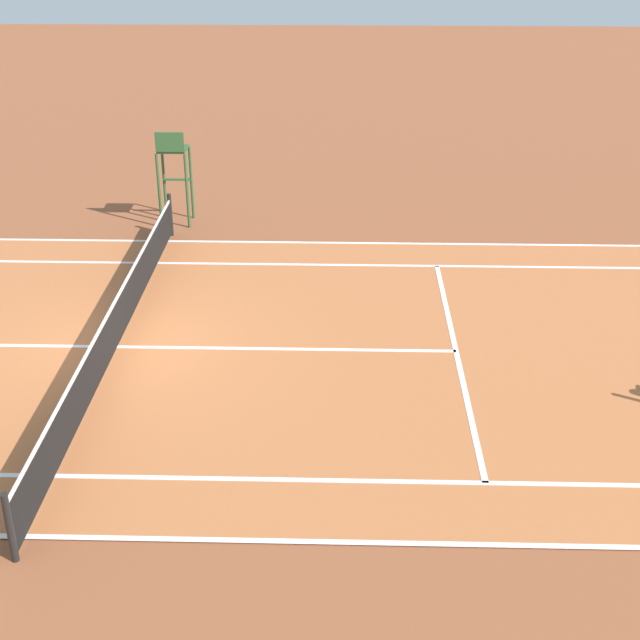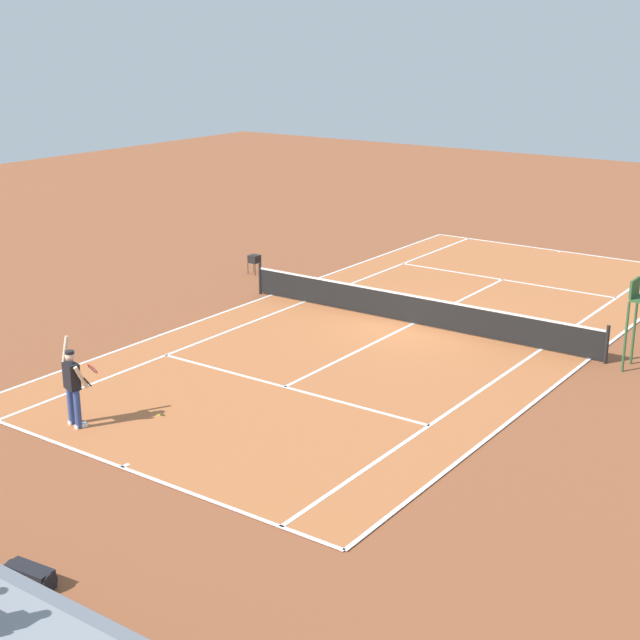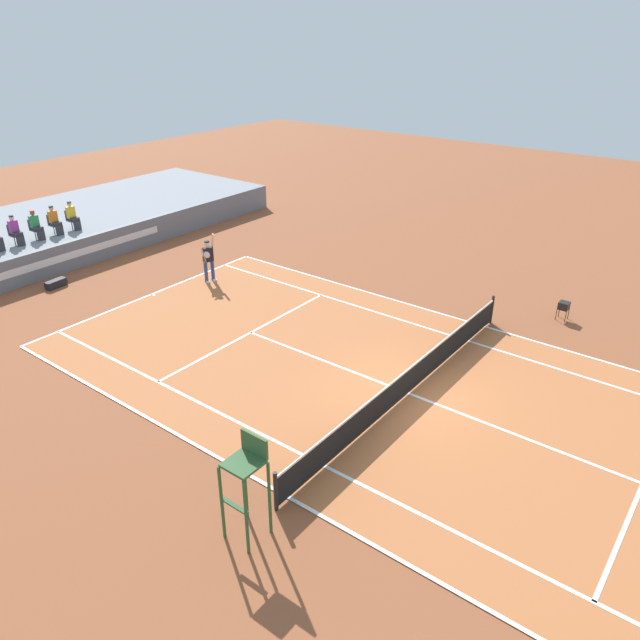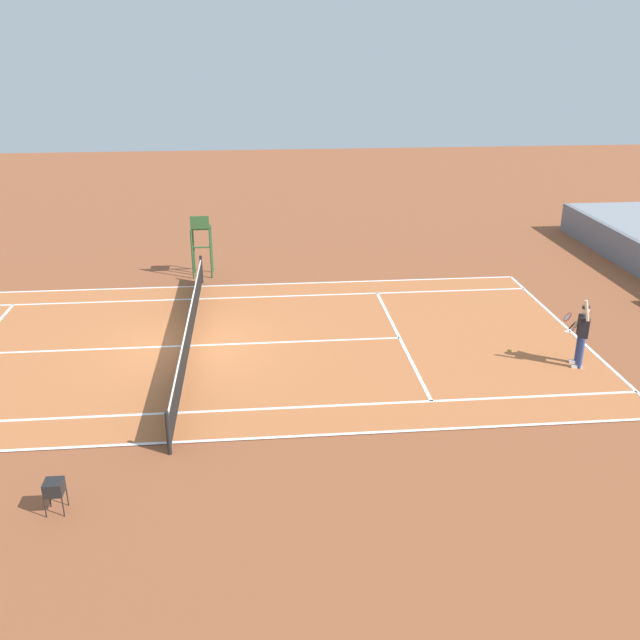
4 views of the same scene
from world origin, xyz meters
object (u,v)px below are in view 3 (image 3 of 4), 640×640
spectator_seated_2 (15,231)px  spectator_seated_3 (36,225)px  tennis_player (208,260)px  umpire_chair (247,476)px  equipment_bag (56,284)px  ball_hopper (564,305)px  spectator_seated_4 (55,221)px  tennis_ball (216,298)px  spectator_seated_5 (72,216)px

spectator_seated_2 → spectator_seated_3: size_ratio=1.00×
tennis_player → umpire_chair: umpire_chair is taller
spectator_seated_2 → equipment_bag: bearing=-91.6°
equipment_bag → spectator_seated_3: bearing=69.1°
ball_hopper → spectator_seated_2: bearing=115.4°
spectator_seated_3 → spectator_seated_2: bearing=180.0°
spectator_seated_4 → tennis_player: size_ratio=0.61×
tennis_player → tennis_ball: size_ratio=30.63×
spectator_seated_4 → equipment_bag: spectator_seated_4 is taller
spectator_seated_4 → tennis_ball: bearing=-81.6°
tennis_ball → spectator_seated_2: bearing=109.5°
ball_hopper → spectator_seated_5: bearing=108.9°
equipment_bag → tennis_ball: bearing=-62.6°
spectator_seated_5 → tennis_player: spectator_seated_5 is taller
spectator_seated_2 → spectator_seated_5: same height
tennis_player → umpire_chair: (-9.20, -11.02, 0.56)m
umpire_chair → equipment_bag: bearing=72.6°
spectator_seated_3 → tennis_player: size_ratio=0.61×
spectator_seated_5 → tennis_ball: size_ratio=18.60×
spectator_seated_3 → equipment_bag: size_ratio=1.36×
tennis_player → equipment_bag: tennis_player is taller
tennis_player → spectator_seated_4: bearing=108.3°
spectator_seated_2 → tennis_player: spectator_seated_2 is taller
spectator_seated_4 → spectator_seated_2: bearing=180.0°
tennis_player → tennis_ball: (-1.12, -1.51, -0.96)m
spectator_seated_5 → umpire_chair: 19.84m
umpire_chair → spectator_seated_5: bearing=67.2°
umpire_chair → ball_hopper: bearing=-7.7°
spectator_seated_5 → equipment_bag: 4.21m
spectator_seated_5 → equipment_bag: bearing=-136.5°
spectator_seated_3 → tennis_player: bearing=-65.6°
spectator_seated_2 → umpire_chair: 18.96m
spectator_seated_5 → spectator_seated_4: bearing=180.0°
spectator_seated_4 → equipment_bag: bearing=-125.7°
spectator_seated_4 → umpire_chair: spectator_seated_4 is taller
spectator_seated_2 → tennis_ball: bearing=-70.5°
spectator_seated_5 → equipment_bag: size_ratio=1.36×
tennis_player → umpire_chair: 14.36m
tennis_ball → spectator_seated_3: bearing=103.9°
umpire_chair → tennis_player: bearing=50.1°
spectator_seated_3 → equipment_bag: 3.32m
spectator_seated_5 → umpire_chair: spectator_seated_5 is taller
spectator_seated_3 → spectator_seated_4: 0.89m
equipment_bag → ball_hopper: ball_hopper is taller
spectator_seated_2 → spectator_seated_3: 0.93m
spectator_seated_4 → spectator_seated_5: (0.89, 0.00, 0.00)m
spectator_seated_4 → spectator_seated_5: 0.89m
tennis_player → ball_hopper: tennis_player is taller
umpire_chair → ball_hopper: (14.61, -1.99, -0.98)m
tennis_ball → equipment_bag: (-3.19, 6.15, 0.13)m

